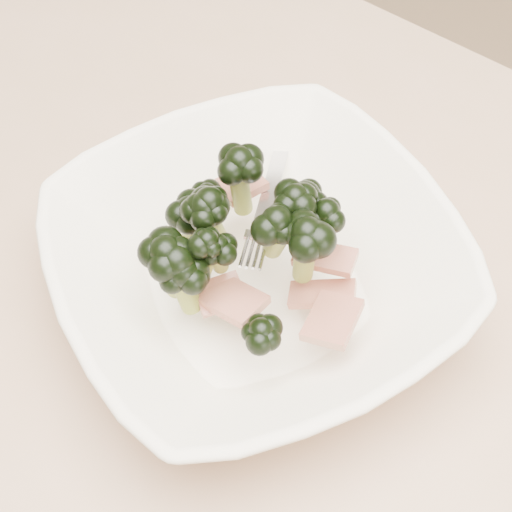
% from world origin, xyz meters
% --- Properties ---
extents(dining_table, '(1.20, 0.80, 0.75)m').
position_xyz_m(dining_table, '(0.00, 0.00, 0.65)').
color(dining_table, tan).
rests_on(dining_table, ground).
extents(broccoli_dish, '(0.40, 0.40, 0.12)m').
position_xyz_m(broccoli_dish, '(-0.11, 0.02, 0.79)').
color(broccoli_dish, white).
rests_on(broccoli_dish, dining_table).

